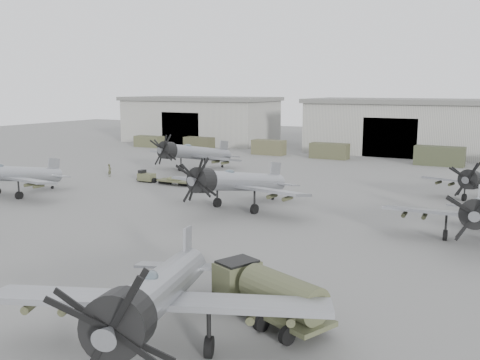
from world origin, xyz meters
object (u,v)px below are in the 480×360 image
(aircraft_mid_0, at_px, (5,174))
(aircraft_far_0, at_px, (192,153))
(aircraft_near_1, at_px, (155,295))
(aircraft_mid_2, at_px, (476,212))
(fuel_tanker, at_px, (269,291))
(tug_trailer, at_px, (157,178))
(ground_crew, at_px, (110,170))
(aircraft_mid_1, at_px, (234,182))

(aircraft_mid_0, relative_size, aircraft_far_0, 0.91)
(aircraft_near_1, relative_size, aircraft_mid_0, 1.10)
(aircraft_mid_2, bearing_deg, fuel_tanker, -115.04)
(fuel_tanker, height_order, tug_trailer, fuel_tanker)
(fuel_tanker, bearing_deg, aircraft_near_1, -94.08)
(aircraft_mid_0, relative_size, ground_crew, 8.16)
(aircraft_far_0, height_order, tug_trailer, aircraft_far_0)
(ground_crew, bearing_deg, aircraft_mid_2, -118.14)
(aircraft_near_1, height_order, tug_trailer, aircraft_near_1)
(aircraft_mid_1, distance_m, aircraft_far_0, 21.47)
(fuel_tanker, relative_size, tug_trailer, 0.97)
(aircraft_near_1, distance_m, aircraft_mid_0, 36.65)
(aircraft_mid_1, bearing_deg, aircraft_mid_2, 7.04)
(aircraft_mid_0, height_order, ground_crew, aircraft_mid_0)
(aircraft_mid_2, bearing_deg, ground_crew, 163.92)
(aircraft_mid_0, xyz_separation_m, tug_trailer, (8.22, 13.16, -1.74))
(aircraft_mid_0, xyz_separation_m, aircraft_mid_1, (22.29, 5.41, 0.24))
(aircraft_mid_1, bearing_deg, ground_crew, 168.59)
(aircraft_near_1, height_order, fuel_tanker, aircraft_near_1)
(aircraft_near_1, relative_size, ground_crew, 9.00)
(aircraft_mid_0, bearing_deg, fuel_tanker, -14.92)
(aircraft_near_1, xyz_separation_m, tug_trailer, (-23.54, 31.44, -2.02))
(aircraft_near_1, distance_m, ground_crew, 44.95)
(aircraft_mid_0, height_order, tug_trailer, aircraft_mid_0)
(fuel_tanker, relative_size, ground_crew, 4.31)
(aircraft_mid_1, bearing_deg, aircraft_far_0, 143.34)
(aircraft_mid_1, distance_m, fuel_tanker, 22.19)
(aircraft_near_1, distance_m, aircraft_far_0, 46.18)
(aircraft_mid_2, distance_m, aircraft_far_0, 37.80)
(aircraft_mid_1, xyz_separation_m, tug_trailer, (-14.07, 7.76, -1.98))
(tug_trailer, bearing_deg, aircraft_mid_0, -121.36)
(aircraft_mid_1, height_order, aircraft_far_0, aircraft_mid_1)
(aircraft_mid_2, bearing_deg, aircraft_mid_1, 174.04)
(tug_trailer, bearing_deg, aircraft_far_0, 94.93)
(aircraft_mid_1, bearing_deg, fuel_tanker, -46.86)
(aircraft_near_1, bearing_deg, aircraft_far_0, 99.54)
(ground_crew, bearing_deg, aircraft_near_1, -150.81)
(aircraft_mid_0, relative_size, tug_trailer, 1.84)
(aircraft_near_1, height_order, aircraft_mid_0, aircraft_near_1)
(fuel_tanker, xyz_separation_m, ground_crew, (-33.75, 27.24, -0.62))
(aircraft_far_0, relative_size, ground_crew, 9.01)
(aircraft_mid_1, bearing_deg, aircraft_near_1, -57.95)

